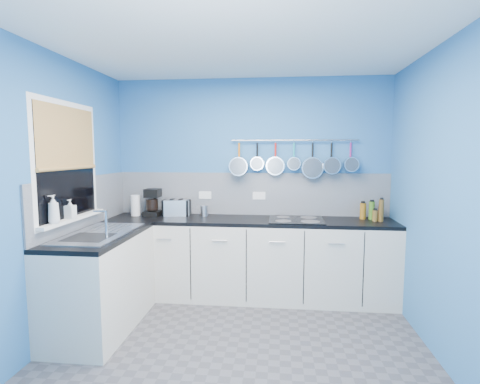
% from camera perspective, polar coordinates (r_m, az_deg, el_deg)
% --- Properties ---
extents(floor, '(3.20, 3.00, 0.02)m').
position_cam_1_polar(floor, '(3.31, -0.57, -23.76)').
color(floor, '#47474C').
rests_on(floor, ground).
extents(ceiling, '(3.20, 3.00, 0.02)m').
position_cam_1_polar(ceiling, '(3.00, -0.63, 23.03)').
color(ceiling, white).
rests_on(ceiling, ground).
extents(wall_back, '(3.20, 0.02, 2.50)m').
position_cam_1_polar(wall_back, '(4.39, 1.71, 1.04)').
color(wall_back, '#2E6AA6').
rests_on(wall_back, ground).
extents(wall_front, '(3.20, 0.02, 2.50)m').
position_cam_1_polar(wall_front, '(1.43, -7.76, -9.64)').
color(wall_front, '#2E6AA6').
rests_on(wall_front, ground).
extents(wall_left, '(0.02, 3.00, 2.50)m').
position_cam_1_polar(wall_left, '(3.47, -28.03, -1.02)').
color(wall_left, '#2E6AA6').
rests_on(wall_left, ground).
extents(wall_right, '(0.02, 3.00, 2.50)m').
position_cam_1_polar(wall_right, '(3.15, 29.98, -1.79)').
color(wall_right, '#2E6AA6').
rests_on(wall_right, ground).
extents(backsplash_back, '(3.20, 0.02, 0.50)m').
position_cam_1_polar(backsplash_back, '(4.38, 1.68, -0.29)').
color(backsplash_back, '#95979C').
rests_on(backsplash_back, wall_back).
extents(backsplash_left, '(0.02, 1.80, 0.50)m').
position_cam_1_polar(backsplash_left, '(3.98, -22.86, -1.41)').
color(backsplash_left, '#95979C').
rests_on(backsplash_left, wall_left).
extents(cabinet_run_back, '(3.20, 0.60, 0.86)m').
position_cam_1_polar(cabinet_run_back, '(4.24, 1.34, -10.44)').
color(cabinet_run_back, beige).
rests_on(cabinet_run_back, ground).
extents(worktop_back, '(3.20, 0.60, 0.04)m').
position_cam_1_polar(worktop_back, '(4.13, 1.36, -4.45)').
color(worktop_back, black).
rests_on(worktop_back, cabinet_run_back).
extents(cabinet_run_left, '(0.60, 1.20, 0.86)m').
position_cam_1_polar(cabinet_run_left, '(3.75, -20.70, -13.09)').
color(cabinet_run_left, beige).
rests_on(cabinet_run_left, ground).
extents(worktop_left, '(0.60, 1.20, 0.04)m').
position_cam_1_polar(worktop_left, '(3.63, -20.97, -6.35)').
color(worktop_left, black).
rests_on(worktop_left, cabinet_run_left).
extents(window_frame, '(0.01, 1.00, 1.10)m').
position_cam_1_polar(window_frame, '(3.68, -25.20, 4.17)').
color(window_frame, white).
rests_on(window_frame, wall_left).
extents(window_glass, '(0.01, 0.90, 1.00)m').
position_cam_1_polar(window_glass, '(3.68, -25.13, 4.17)').
color(window_glass, black).
rests_on(window_glass, wall_left).
extents(bamboo_blind, '(0.01, 0.90, 0.55)m').
position_cam_1_polar(bamboo_blind, '(3.68, -25.18, 7.68)').
color(bamboo_blind, '#B0733D').
rests_on(bamboo_blind, wall_left).
extents(window_sill, '(0.10, 0.98, 0.03)m').
position_cam_1_polar(window_sill, '(3.72, -24.50, -3.77)').
color(window_sill, white).
rests_on(window_sill, wall_left).
extents(sink_unit, '(0.50, 0.95, 0.01)m').
position_cam_1_polar(sink_unit, '(3.62, -20.99, -5.98)').
color(sink_unit, silver).
rests_on(sink_unit, worktop_left).
extents(mixer_tap, '(0.12, 0.08, 0.26)m').
position_cam_1_polar(mixer_tap, '(3.37, -20.03, -4.65)').
color(mixer_tap, silver).
rests_on(mixer_tap, worktop_left).
extents(socket_left, '(0.15, 0.01, 0.09)m').
position_cam_1_polar(socket_left, '(4.44, -5.42, -0.47)').
color(socket_left, white).
rests_on(socket_left, backsplash_back).
extents(socket_right, '(0.15, 0.01, 0.09)m').
position_cam_1_polar(socket_right, '(4.36, 2.98, -0.58)').
color(socket_right, white).
rests_on(socket_right, backsplash_back).
extents(pot_rail, '(1.45, 0.02, 0.02)m').
position_cam_1_polar(pot_rail, '(4.30, 8.38, 7.94)').
color(pot_rail, silver).
rests_on(pot_rail, wall_back).
extents(soap_bottle_a, '(0.12, 0.12, 0.24)m').
position_cam_1_polar(soap_bottle_a, '(3.43, -26.93, -2.40)').
color(soap_bottle_a, white).
rests_on(soap_bottle_a, window_sill).
extents(soap_bottle_b, '(0.08, 0.08, 0.17)m').
position_cam_1_polar(soap_bottle_b, '(3.64, -24.82, -2.38)').
color(soap_bottle_b, white).
rests_on(soap_bottle_b, window_sill).
extents(paper_towel, '(0.13, 0.13, 0.24)m').
position_cam_1_polar(paper_towel, '(4.49, -15.90, -2.02)').
color(paper_towel, white).
rests_on(paper_towel, worktop_back).
extents(coffee_maker, '(0.18, 0.20, 0.32)m').
position_cam_1_polar(coffee_maker, '(4.42, -13.41, -1.58)').
color(coffee_maker, black).
rests_on(coffee_maker, worktop_back).
extents(toaster, '(0.32, 0.23, 0.19)m').
position_cam_1_polar(toaster, '(4.40, -9.79, -2.40)').
color(toaster, silver).
rests_on(toaster, worktop_back).
extents(canister, '(0.10, 0.10, 0.12)m').
position_cam_1_polar(canister, '(4.33, -5.57, -2.91)').
color(canister, silver).
rests_on(canister, worktop_back).
extents(hob, '(0.59, 0.52, 0.01)m').
position_cam_1_polar(hob, '(4.08, 8.70, -4.28)').
color(hob, black).
rests_on(hob, worktop_back).
extents(pan_0, '(0.22, 0.12, 0.41)m').
position_cam_1_polar(pan_0, '(4.32, -0.15, 5.29)').
color(pan_0, silver).
rests_on(pan_0, pot_rail).
extents(pan_1, '(0.16, 0.07, 0.35)m').
position_cam_1_polar(pan_1, '(4.30, 2.67, 5.69)').
color(pan_1, silver).
rests_on(pan_1, pot_rail).
extents(pan_2, '(0.21, 0.06, 0.40)m').
position_cam_1_polar(pan_2, '(4.29, 5.51, 5.31)').
color(pan_2, silver).
rests_on(pan_2, pot_rail).
extents(pan_3, '(0.15, 0.10, 0.34)m').
position_cam_1_polar(pan_3, '(4.29, 8.35, 5.66)').
color(pan_3, silver).
rests_on(pan_3, pot_rail).
extents(pan_4, '(0.25, 0.07, 0.44)m').
position_cam_1_polar(pan_4, '(4.31, 11.17, 4.97)').
color(pan_4, silver).
rests_on(pan_4, pot_rail).
extents(pan_5, '(0.20, 0.11, 0.39)m').
position_cam_1_polar(pan_5, '(4.33, 13.98, 5.27)').
color(pan_5, silver).
rests_on(pan_5, pot_rail).
extents(pan_6, '(0.17, 0.12, 0.36)m').
position_cam_1_polar(pan_6, '(4.36, 16.75, 5.39)').
color(pan_6, silver).
rests_on(pan_6, pot_rail).
extents(condiment_0, '(0.05, 0.05, 0.16)m').
position_cam_1_polar(condiment_0, '(4.39, 20.98, -2.89)').
color(condiment_0, '#4C190C').
rests_on(condiment_0, worktop_back).
extents(condiment_1, '(0.06, 0.06, 0.20)m').
position_cam_1_polar(condiment_1, '(4.34, 19.73, -2.71)').
color(condiment_1, '#3F721E').
rests_on(condiment_1, worktop_back).
extents(condiment_2, '(0.07, 0.07, 0.18)m').
position_cam_1_polar(condiment_2, '(4.33, 18.50, -2.81)').
color(condiment_2, '#8C5914').
rests_on(condiment_2, worktop_back).
extents(condiment_3, '(0.05, 0.05, 0.24)m').
position_cam_1_polar(condiment_3, '(4.24, 21.04, -2.68)').
color(condiment_3, brown).
rests_on(condiment_3, worktop_back).
extents(condiment_4, '(0.06, 0.06, 0.12)m').
position_cam_1_polar(condiment_4, '(4.25, 20.21, -3.46)').
color(condiment_4, brown).
rests_on(condiment_4, worktop_back).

